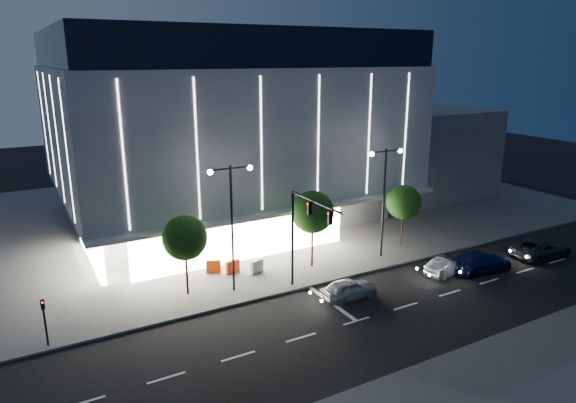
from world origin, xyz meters
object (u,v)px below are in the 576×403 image
Objects in this scene: traffic_mast at (303,225)px; tree_right at (404,204)px; tree_left at (185,240)px; car_third at (480,262)px; ped_signal_far at (44,318)px; car_fourth at (541,248)px; car_second at (448,266)px; street_lamp_east at (384,187)px; car_lead at (349,289)px; barrier_d at (257,266)px; tree_mid at (313,214)px; barrier_a at (213,267)px; street_lamp_west at (232,210)px; barrier_c at (233,267)px.

traffic_mast is 1.28× the size of tree_right.
tree_left is 22.16m from car_third.
traffic_mast is 16.35m from ped_signal_far.
tree_left is at bearing 77.82° from car_fourth.
ped_signal_far is at bearing 75.68° from car_second.
street_lamp_east reaches higher than tree_left.
ped_signal_far is 0.74× the size of car_lead.
tree_right is at bearing -59.70° from car_lead.
barrier_d is at bearing 54.34° from car_second.
street_lamp_east is 9.18m from car_third.
tree_right is at bearing -0.00° from tree_mid.
street_lamp_west is at bearing -64.41° from barrier_a.
ped_signal_far is at bearing 85.22° from car_fourth.
tree_mid is at bearing -28.04° from barrier_d.
car_fourth reaches higher than barrier_c.
car_lead is (-9.62, -5.72, -3.19)m from tree_right.
tree_right reaches higher than car_lead.
street_lamp_east is at bearing 64.19° from car_fourth.
tree_mid is at bearing -6.60° from car_lead.
tree_left is at bearing 176.35° from street_lamp_east.
car_third is (10.82, -6.83, -3.56)m from tree_mid.
tree_right is (19.00, -0.00, -0.15)m from tree_left.
tree_right reaches higher than ped_signal_far.
tree_mid is 1.52× the size of car_lead.
car_fourth is at bearing -28.42° from street_lamp_east.
car_lead is 18.20m from car_fourth.
car_second reaches higher than barrier_d.
street_lamp_east reaches higher than car_fourth.
street_lamp_west reaches higher than car_fourth.
car_third is 4.82× the size of barrier_d.
traffic_mast is 0.79× the size of street_lamp_east.
tree_right is 1.36× the size of car_lead.
barrier_a is (-15.49, 8.49, -0.01)m from car_second.
car_second is (8.92, -0.34, -0.03)m from car_lead.
barrier_c is at bearing 69.15° from car_third.
street_lamp_west is at bearing 78.34° from car_fourth.
street_lamp_west reaches higher than car_third.
car_fourth reaches higher than barrier_d.
car_lead is at bearing -9.86° from ped_signal_far.
street_lamp_west is 1.57× the size of tree_left.
street_lamp_west is at bearing 180.00° from street_lamp_east.
car_second is at bearing 79.03° from car_third.
street_lamp_west reaches higher than barrier_a.
traffic_mast is at bearing -70.93° from barrier_c.
tree_left is at bearing 180.00° from tree_right.
car_lead is 1.01× the size of car_second.
car_fourth is at bearing -9.89° from traffic_mast.
tree_left reaches higher than car_lead.
tree_left is 1.08× the size of car_third.
car_lead reaches higher than barrier_c.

